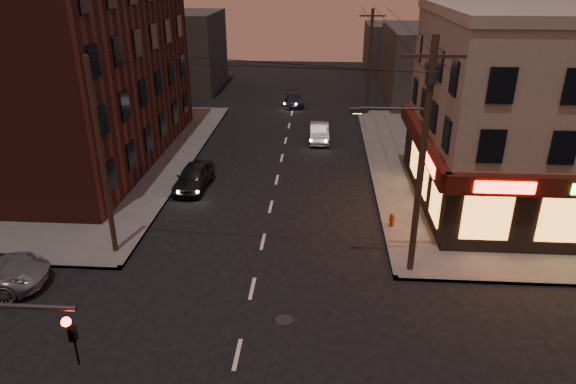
# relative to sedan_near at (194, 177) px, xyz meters

# --- Properties ---
(ground) EXTENTS (120.00, 120.00, 0.00)m
(ground) POSITION_rel_sedan_near_xyz_m (4.89, -14.38, -0.74)
(ground) COLOR black
(ground) RESTS_ON ground
(sidewalk_ne) EXTENTS (24.00, 28.00, 0.15)m
(sidewalk_ne) POSITION_rel_sedan_near_xyz_m (22.89, 4.62, -0.66)
(sidewalk_ne) COLOR #514F4C
(sidewalk_ne) RESTS_ON ground
(sidewalk_nw) EXTENTS (24.00, 28.00, 0.15)m
(sidewalk_nw) POSITION_rel_sedan_near_xyz_m (-13.11, 4.62, -0.66)
(sidewalk_nw) COLOR #514F4C
(sidewalk_nw) RESTS_ON ground
(pizza_building) EXTENTS (15.85, 12.85, 10.50)m
(pizza_building) POSITION_rel_sedan_near_xyz_m (20.82, -0.95, 4.61)
(pizza_building) COLOR tan
(pizza_building) RESTS_ON sidewalk_ne
(brick_apartment) EXTENTS (12.00, 20.00, 13.00)m
(brick_apartment) POSITION_rel_sedan_near_xyz_m (-9.61, 4.62, 5.91)
(brick_apartment) COLOR #471B16
(brick_apartment) RESTS_ON sidewalk_nw
(bg_building_ne_a) EXTENTS (10.00, 12.00, 7.00)m
(bg_building_ne_a) POSITION_rel_sedan_near_xyz_m (18.89, 23.62, 2.76)
(bg_building_ne_a) COLOR #3F3D3A
(bg_building_ne_a) RESTS_ON ground
(bg_building_nw) EXTENTS (9.00, 10.00, 8.00)m
(bg_building_nw) POSITION_rel_sedan_near_xyz_m (-8.11, 27.62, 3.26)
(bg_building_nw) COLOR #3F3D3A
(bg_building_nw) RESTS_ON ground
(bg_building_ne_b) EXTENTS (8.00, 8.00, 6.00)m
(bg_building_ne_b) POSITION_rel_sedan_near_xyz_m (16.89, 37.62, 2.26)
(bg_building_ne_b) COLOR #3F3D3A
(bg_building_ne_b) RESTS_ON ground
(utility_pole_main) EXTENTS (4.20, 0.44, 10.00)m
(utility_pole_main) POSITION_rel_sedan_near_xyz_m (11.58, -8.58, 5.02)
(utility_pole_main) COLOR #382619
(utility_pole_main) RESTS_ON sidewalk_ne
(utility_pole_far) EXTENTS (0.26, 0.26, 9.00)m
(utility_pole_far) POSITION_rel_sedan_near_xyz_m (11.69, 17.62, 3.91)
(utility_pole_far) COLOR #382619
(utility_pole_far) RESTS_ON sidewalk_ne
(utility_pole_west) EXTENTS (0.24, 0.24, 9.00)m
(utility_pole_west) POSITION_rel_sedan_near_xyz_m (-1.91, -7.88, 3.91)
(utility_pole_west) COLOR #382619
(utility_pole_west) RESTS_ON sidewalk_nw
(sedan_near) EXTENTS (2.02, 4.44, 1.48)m
(sedan_near) POSITION_rel_sedan_near_xyz_m (0.00, 0.00, 0.00)
(sedan_near) COLOR black
(sedan_near) RESTS_ON ground
(sedan_mid) EXTENTS (1.54, 4.09, 1.34)m
(sedan_mid) POSITION_rel_sedan_near_xyz_m (7.48, 9.72, -0.07)
(sedan_mid) COLOR gray
(sedan_mid) RESTS_ON ground
(sedan_far) EXTENTS (2.17, 4.22, 1.17)m
(sedan_far) POSITION_rel_sedan_near_xyz_m (4.95, 20.50, -0.15)
(sedan_far) COLOR #1B2336
(sedan_far) RESTS_ON ground
(fire_hydrant) EXTENTS (0.32, 0.32, 0.73)m
(fire_hydrant) POSITION_rel_sedan_near_xyz_m (11.34, -4.59, -0.19)
(fire_hydrant) COLOR maroon
(fire_hydrant) RESTS_ON sidewalk_ne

